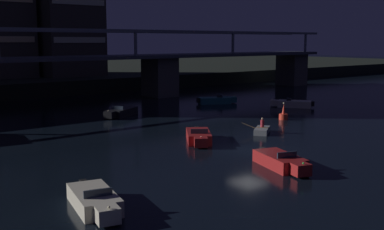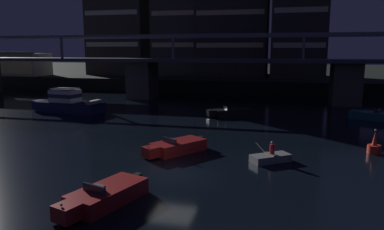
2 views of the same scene
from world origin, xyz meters
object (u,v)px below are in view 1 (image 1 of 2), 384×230
Objects in this scene: speedboat_near_right at (293,104)px; dinghy_with_paddler at (262,130)px; speedboat_mid_left at (199,137)px; speedboat_mid_right at (121,112)px; river_bridge at (64,71)px; channel_buoy at (283,115)px; speedboat_far_center at (281,161)px; speedboat_far_right at (216,100)px; speedboat_near_center at (95,201)px.

speedboat_near_right is 17.54m from dinghy_with_paddler.
speedboat_mid_left is 15.44m from speedboat_mid_right.
dinghy_with_paddler is (5.49, -28.46, -3.99)m from river_bridge.
channel_buoy is 7.90m from dinghy_with_paddler.
river_bridge is at bearing 87.77° from speedboat_mid_left.
dinghy_with_paddler is (7.40, 8.64, -0.14)m from speedboat_far_center.
speedboat_mid_left is at bearing -134.60° from speedboat_far_right.
speedboat_far_center is (-0.83, -9.26, 0.00)m from speedboat_mid_left.
speedboat_near_right is 20.91m from speedboat_mid_right.
speedboat_mid_left is at bearing 174.56° from dinghy_with_paddler.
speedboat_near_right is 1.00× the size of speedboat_mid_left.
speedboat_near_right is 9.68m from speedboat_far_right.
speedboat_far_center is at bearing -2.20° from speedboat_near_center.
river_bridge reaches higher than speedboat_near_right.
dinghy_with_paddler reaches higher than speedboat_near_center.
speedboat_mid_right is at bearing 133.73° from channel_buoy.
speedboat_mid_left is 13.92m from channel_buoy.
dinghy_with_paddler reaches higher than speedboat_mid_left.
speedboat_near_center is at bearing -147.05° from speedboat_mid_left.
speedboat_far_right is (16.53, 16.76, 0.00)m from speedboat_mid_left.
speedboat_far_center is (-1.91, -37.09, -3.85)m from river_bridge.
speedboat_near_right is 9.67m from channel_buoy.
speedboat_far_center is at bearing -95.11° from speedboat_mid_left.
speedboat_near_center and speedboat_mid_right have the same top height.
speedboat_mid_left is (-1.08, -27.83, -3.85)m from river_bridge.
speedboat_far_center is 31.28m from speedboat_far_right.
channel_buoy reaches higher than speedboat_mid_left.
river_bridge reaches higher than speedboat_far_right.
dinghy_with_paddler is (-9.95, -17.39, -0.14)m from speedboat_far_right.
river_bridge is 28.43m from speedboat_near_right.
speedboat_far_right is (-5.03, 8.27, 0.00)m from speedboat_near_right.
speedboat_mid_right is at bearing 160.89° from speedboat_near_right.
dinghy_with_paddler reaches higher than speedboat_far_center.
dinghy_with_paddler reaches higher than speedboat_near_right.
speedboat_mid_right is at bearing 83.29° from speedboat_mid_left.
channel_buoy is at bearing 12.54° from speedboat_mid_left.
speedboat_mid_left is 2.69× the size of channel_buoy.
speedboat_near_right is at bearing 34.43° from channel_buoy.
river_bridge reaches higher than channel_buoy.
speedboat_near_center is 39.44m from speedboat_far_right.
speedboat_mid_left is (13.53, 8.77, 0.00)m from speedboat_near_center.
speedboat_mid_right is (1.80, 15.34, 0.00)m from speedboat_mid_left.
river_bridge is 33.64× the size of dinghy_with_paddler.
speedboat_mid_right and speedboat_far_center have the same top height.
river_bridge is at bearing 144.36° from speedboat_far_right.
speedboat_near_center and speedboat_far_right have the same top height.
river_bridge is 52.59× the size of channel_buoy.
river_bridge is at bearing 68.23° from speedboat_near_center.
speedboat_far_right is 1.82× the size of dinghy_with_paddler.
speedboat_near_right is 0.97× the size of speedboat_mid_right.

